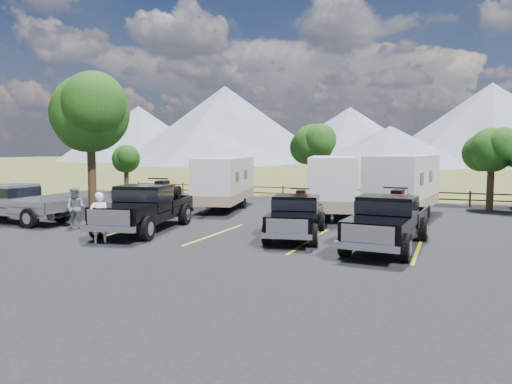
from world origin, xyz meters
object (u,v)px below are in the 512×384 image
at_px(rig_right, 388,220).
at_px(person_a, 99,218).
at_px(tree_big_nw, 90,113).
at_px(rig_center, 297,214).
at_px(rig_left, 146,206).
at_px(pickup_silver, 16,203).
at_px(trailer_center, 333,185).
at_px(trailer_left, 225,182).
at_px(person_b, 76,208).
at_px(trailer_right, 404,185).

distance_m(rig_right, person_a, 10.63).
distance_m(tree_big_nw, rig_center, 15.22).
bearing_deg(tree_big_nw, rig_left, -35.78).
relative_size(rig_left, pickup_silver, 1.11).
bearing_deg(trailer_center, rig_right, -76.79).
relative_size(rig_center, pickup_silver, 0.94).
xyz_separation_m(trailer_left, pickup_silver, (-6.87, -8.71, -0.61)).
bearing_deg(person_b, pickup_silver, 157.47).
bearing_deg(rig_right, pickup_silver, -174.16).
height_order(rig_left, trailer_right, trailer_right).
bearing_deg(tree_big_nw, trailer_center, 10.84).
xyz_separation_m(tree_big_nw, rig_right, (17.51, -5.19, -4.55)).
bearing_deg(rig_right, rig_left, -175.16).
distance_m(rig_right, trailer_left, 13.23).
xyz_separation_m(trailer_center, person_a, (-6.28, -10.98, -0.66)).
bearing_deg(rig_right, trailer_center, 120.48).
relative_size(rig_left, person_a, 3.56).
bearing_deg(rig_center, person_b, 179.52).
bearing_deg(trailer_center, pickup_silver, -161.24).
xyz_separation_m(tree_big_nw, rig_left, (7.37, -5.31, -4.49)).
distance_m(rig_left, trailer_left, 8.35).
distance_m(rig_center, pickup_silver, 13.62).
height_order(rig_right, trailer_center, trailer_center).
distance_m(rig_right, trailer_center, 8.73).
distance_m(trailer_left, person_a, 11.40).
distance_m(trailer_left, pickup_silver, 11.12).
height_order(trailer_right, person_b, trailer_right).
distance_m(trailer_left, trailer_right, 10.12).
bearing_deg(rig_right, trailer_right, 95.90).
bearing_deg(trailer_left, pickup_silver, -140.44).
relative_size(rig_right, trailer_left, 0.74).
relative_size(tree_big_nw, person_b, 4.27).
xyz_separation_m(rig_right, trailer_center, (-3.86, 7.81, 0.62)).
bearing_deg(trailer_center, rig_left, -141.47).
height_order(rig_left, pickup_silver, rig_left).
distance_m(rig_center, trailer_left, 9.96).
distance_m(trailer_left, person_b, 9.54).
bearing_deg(person_a, person_b, -73.56).
bearing_deg(person_a, pickup_silver, -57.94).
bearing_deg(person_b, trailer_center, 24.52).
height_order(pickup_silver, person_b, pickup_silver).
distance_m(rig_left, person_b, 3.29).
xyz_separation_m(rig_right, person_a, (-10.14, -3.18, -0.04)).
bearing_deg(rig_center, trailer_left, 121.88).
height_order(rig_right, person_b, rig_right).
relative_size(trailer_left, person_b, 4.71).
height_order(tree_big_nw, trailer_center, tree_big_nw).
distance_m(rig_left, pickup_silver, 7.11).
height_order(rig_left, rig_center, rig_left).
bearing_deg(pickup_silver, trailer_left, 144.26).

